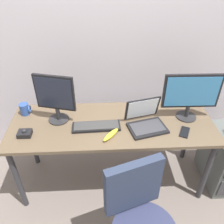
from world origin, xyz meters
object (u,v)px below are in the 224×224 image
Objects in this scene: keyboard at (96,126)px; monitor_main at (191,94)px; trackball_mouse at (25,133)px; cell_phone at (185,132)px; banana at (111,135)px; monitor_side at (55,97)px; coffee_mug at (25,109)px; laptop at (146,121)px.

monitor_main is at bearing 7.64° from keyboard.
monitor_main reaches higher than trackball_mouse.
banana is at bearing -152.02° from cell_phone.
monitor_side reaches higher than keyboard.
coffee_mug is at bearing 160.44° from keyboard.
monitor_side reaches higher than trackball_mouse.
monitor_main is at bearing 96.14° from cell_phone.
banana is at bearing -24.67° from coffee_mug.
trackball_mouse is at bearing -175.53° from laptop.
monitor_main is 1.11× the size of monitor_side.
monitor_main reaches higher than laptop.
coffee_mug is at bearing 168.11° from laptop.
cell_phone is 0.62m from banana.
coffee_mug is (-0.07, 0.31, 0.03)m from trackball_mouse.
keyboard is 0.17m from banana.
cell_phone is at bearing -1.32° from trackball_mouse.
cell_phone is at bearing -19.11° from laptop.
coffee_mug is (-1.47, 0.12, -0.19)m from monitor_main.
monitor_main is 1.49m from coffee_mug.
banana is (0.46, -0.25, -0.22)m from monitor_side.
monitor_side reaches higher than laptop.
trackball_mouse is at bearing -172.89° from keyboard.
banana is at bearing -4.03° from trackball_mouse.
cell_phone is at bearing -110.05° from monitor_main.
banana is (0.77, -0.36, -0.03)m from coffee_mug.
monitor_main reaches higher than coffee_mug.
monitor_side is at bearing 151.33° from banana.
monitor_side is 3.10× the size of cell_phone.
cell_phone is (1.39, -0.34, -0.05)m from coffee_mug.
cell_phone is (0.74, -0.10, -0.01)m from keyboard.
trackball_mouse is at bearing -77.44° from coffee_mug.
laptop is 3.39× the size of coffee_mug.
laptop is at bearing 22.96° from banana.
coffee_mug reaches higher than trackball_mouse.
cell_phone is (1.33, -0.03, -0.02)m from trackball_mouse.
monitor_side is 0.57m from banana.
cell_phone is at bearing -13.57° from coffee_mug.
banana is (0.12, -0.12, 0.01)m from keyboard.
banana is at bearing -45.93° from keyboard.
laptop is 2.59× the size of cell_phone.
cell_phone is at bearing 1.79° from banana.
keyboard is at bearing -19.56° from coffee_mug.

